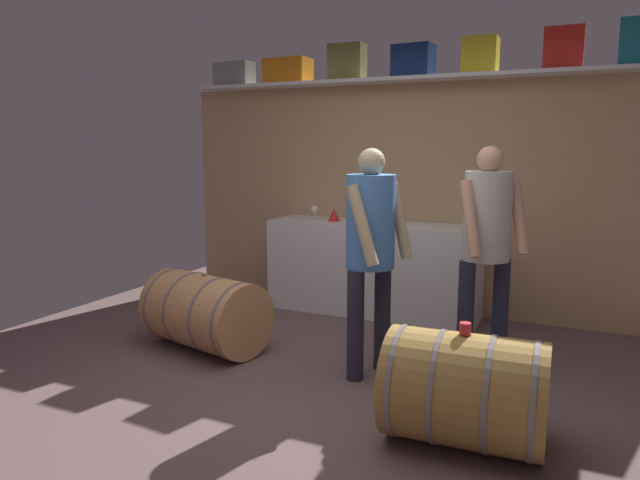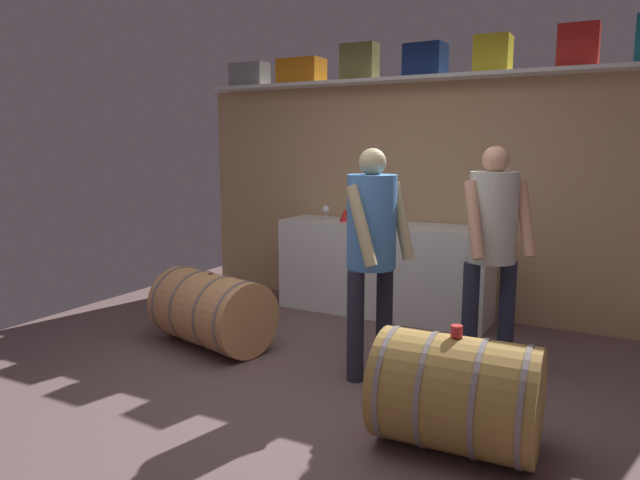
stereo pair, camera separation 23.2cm
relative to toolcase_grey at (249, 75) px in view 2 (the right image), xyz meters
The scene contains 19 objects.
ground_plane 3.39m from the toolcase_grey, 40.56° to the right, with size 5.97×7.89×0.02m, color brown.
back_wall_panel 2.25m from the toolcase_grey, ahead, with size 4.77×0.10×2.16m, color tan.
high_shelf_board 1.89m from the toolcase_grey, ahead, with size 4.39×0.40×0.03m, color silver.
toolcase_grey is the anchor object (origin of this frame).
toolcase_orange 0.63m from the toolcase_grey, ahead, with size 0.44×0.28×0.24m, color orange.
toolcase_olive 1.27m from the toolcase_grey, ahead, with size 0.34×0.19×0.34m, color olive.
toolcase_navy 1.91m from the toolcase_grey, ahead, with size 0.35×0.23×0.29m, color navy.
toolcase_yellow 2.50m from the toolcase_grey, ahead, with size 0.29×0.27×0.31m, color yellow.
toolcase_red 3.16m from the toolcase_grey, ahead, with size 0.30×0.21×0.34m, color red.
work_cabinet 2.48m from the toolcase_grey, ahead, with size 1.99×0.53×0.87m, color silver.
wine_bottle_dark 2.09m from the toolcase_grey, ahead, with size 0.07×0.07×0.28m.
wine_bottle_green 2.01m from the toolcase_grey, ahead, with size 0.07×0.07×0.33m.
wine_glass 1.70m from the toolcase_grey, 11.28° to the right, with size 0.07×0.07×0.14m.
red_funnel 1.86m from the toolcase_grey, ahead, with size 0.11×0.11×0.12m, color red.
wine_barrel_near 4.22m from the toolcase_grey, 38.46° to the right, with size 0.84×0.64×0.62m.
wine_barrel_far 2.72m from the toolcase_grey, 65.20° to the right, with size 1.05×0.78×0.60m.
tasting_cup 4.06m from the toolcase_grey, 38.59° to the right, with size 0.06×0.06×0.06m, color red.
winemaker_pouring 2.98m from the toolcase_grey, 37.33° to the right, with size 0.44×0.52×1.57m.
visitor_tasting 3.27m from the toolcase_grey, 20.63° to the right, with size 0.51×0.49×1.58m.
Camera 2 is at (1.76, -2.97, 1.59)m, focal length 32.63 mm.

